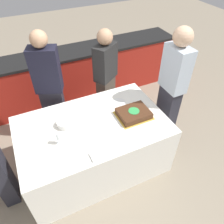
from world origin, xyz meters
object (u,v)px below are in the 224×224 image
object	(u,v)px
person_seated_right	(171,90)
cake	(134,113)
person_standing_back	(50,89)
person_cutting_cake	(106,78)
plate_stack	(65,123)
wine_glass	(58,137)

from	to	relation	value
person_seated_right	cake	bearing A→B (deg)	-82.99
person_standing_back	person_seated_right	bearing A→B (deg)	172.64
cake	person_cutting_cake	world-z (taller)	person_cutting_cake
person_seated_right	person_cutting_cake	bearing A→B (deg)	-142.60
cake	plate_stack	xyz separation A→B (m)	(-0.80, 0.19, -0.00)
plate_stack	person_seated_right	xyz separation A→B (m)	(1.39, -0.12, 0.13)
person_seated_right	person_standing_back	distance (m)	1.60
plate_stack	wine_glass	distance (m)	0.28
wine_glass	person_seated_right	distance (m)	1.53
cake	person_standing_back	distance (m)	1.17
cake	person_cutting_cake	xyz separation A→B (m)	(0.00, 0.84, 0.01)
cake	wine_glass	xyz separation A→B (m)	(-0.94, -0.05, 0.07)
cake	person_cutting_cake	size ratio (longest dim) A/B	0.27
person_seated_right	plate_stack	bearing A→B (deg)	-94.93
wine_glass	person_standing_back	bearing A→B (deg)	82.26
person_cutting_cake	wine_glass	bearing A→B (deg)	9.60
cake	plate_stack	distance (m)	0.83
person_cutting_cake	person_standing_back	xyz separation A→B (m)	(-0.82, -0.00, 0.06)
person_cutting_cake	person_seated_right	bearing A→B (deg)	93.48
plate_stack	person_seated_right	size ratio (longest dim) A/B	0.11
cake	person_seated_right	distance (m)	0.61
plate_stack	person_standing_back	xyz separation A→B (m)	(-0.01, 0.65, 0.08)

